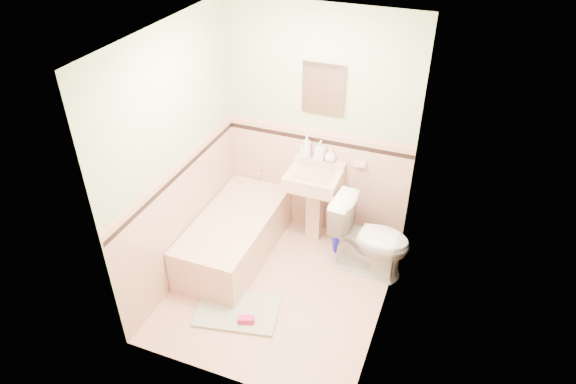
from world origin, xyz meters
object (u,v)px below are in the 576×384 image
(sink, at_px, (313,207))
(bucket, at_px, (343,241))
(medicine_cabinet, at_px, (324,88))
(soap_bottle_right, at_px, (330,155))
(shoe, at_px, (246,320))
(soap_bottle_left, at_px, (307,146))
(toilet, at_px, (370,238))
(bathtub, at_px, (235,237))
(soap_bottle_mid, at_px, (320,150))

(sink, height_order, bucket, sink)
(medicine_cabinet, bearing_deg, soap_bottle_right, -15.04)
(shoe, bearing_deg, soap_bottle_left, 68.98)
(soap_bottle_right, bearing_deg, sink, -121.80)
(sink, relative_size, shoe, 5.88)
(toilet, height_order, shoe, toilet)
(bucket, bearing_deg, toilet, -30.53)
(sink, relative_size, soap_bottle_left, 3.36)
(bathtub, bearing_deg, soap_bottle_mid, 46.15)
(sink, distance_m, soap_bottle_mid, 0.63)
(bathtub, bearing_deg, shoe, -58.59)
(sink, xyz_separation_m, shoe, (-0.16, -1.39, -0.37))
(soap_bottle_right, bearing_deg, medicine_cabinet, 164.96)
(medicine_cabinet, relative_size, soap_bottle_mid, 2.28)
(soap_bottle_right, bearing_deg, bathtub, -138.11)
(soap_bottle_mid, relative_size, soap_bottle_right, 1.44)
(medicine_cabinet, distance_m, toilet, 1.54)
(soap_bottle_left, distance_m, shoe, 1.85)
(soap_bottle_left, xyz_separation_m, toilet, (0.84, -0.43, -0.65))
(sink, height_order, soap_bottle_left, soap_bottle_left)
(soap_bottle_mid, distance_m, soap_bottle_right, 0.11)
(toilet, bearing_deg, soap_bottle_mid, 63.16)
(bathtub, relative_size, bucket, 6.02)
(bathtub, xyz_separation_m, shoe, (0.52, -0.86, -0.17))
(sink, xyz_separation_m, soap_bottle_right, (0.11, 0.18, 0.57))
(bucket, height_order, shoe, bucket)
(medicine_cabinet, xyz_separation_m, bucket, (0.36, -0.27, -1.58))
(toilet, bearing_deg, soap_bottle_right, 58.54)
(soap_bottle_left, xyz_separation_m, soap_bottle_right, (0.26, 0.00, -0.05))
(soap_bottle_left, relative_size, soap_bottle_right, 1.69)
(bucket, xyz_separation_m, shoe, (-0.52, -1.33, -0.06))
(soap_bottle_left, distance_m, toilet, 1.14)
(bathtub, height_order, medicine_cabinet, medicine_cabinet)
(soap_bottle_mid, xyz_separation_m, toilet, (0.69, -0.43, -0.63))
(sink, height_order, shoe, sink)
(sink, relative_size, bucket, 3.47)
(bathtub, height_order, bucket, bathtub)
(soap_bottle_right, xyz_separation_m, bucket, (0.25, -0.24, -0.87))
(bucket, bearing_deg, bathtub, -155.73)
(sink, bearing_deg, bathtub, -142.07)
(soap_bottle_left, height_order, bucket, soap_bottle_left)
(medicine_cabinet, relative_size, soap_bottle_left, 1.94)
(soap_bottle_right, height_order, shoe, soap_bottle_right)
(bathtub, distance_m, toilet, 1.41)
(medicine_cabinet, height_order, shoe, medicine_cabinet)
(bathtub, xyz_separation_m, medicine_cabinet, (0.68, 0.74, 1.47))
(soap_bottle_mid, bearing_deg, soap_bottle_left, 180.00)
(bathtub, bearing_deg, soap_bottle_right, 41.89)
(medicine_cabinet, bearing_deg, bucket, -36.37)
(sink, distance_m, bucket, 0.48)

